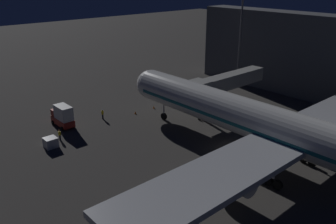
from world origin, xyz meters
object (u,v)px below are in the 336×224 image
object	(u,v)px
jet_bridge	(222,83)
ground_crew_walking_aft	(103,114)
catering_truck	(63,116)
baggage_container_spare	(51,142)
traffic_cone_nose_starboard	(135,113)
traffic_cone_nose_port	(154,107)
ground_crew_marshaller_fwd	(60,134)
apron_floodlight_mast	(240,36)
airliner_at_gate	(296,136)

from	to	relation	value
jet_bridge	ground_crew_walking_aft	size ratio (longest dim) A/B	10.24
catering_truck	baggage_container_spare	world-z (taller)	catering_truck
traffic_cone_nose_starboard	traffic_cone_nose_port	bearing A→B (deg)	180.00
ground_crew_marshaller_fwd	traffic_cone_nose_starboard	distance (m)	15.45
traffic_cone_nose_port	catering_truck	bearing A→B (deg)	-11.74
catering_truck	baggage_container_spare	distance (m)	7.87
apron_floodlight_mast	ground_crew_walking_aft	size ratio (longest dim) A/B	11.02
baggage_container_spare	apron_floodlight_mast	bearing A→B (deg)	-178.86
traffic_cone_nose_port	airliner_at_gate	bearing A→B (deg)	85.87
airliner_at_gate	traffic_cone_nose_port	distance (m)	31.03
ground_crew_marshaller_fwd	ground_crew_walking_aft	world-z (taller)	ground_crew_walking_aft
catering_truck	traffic_cone_nose_port	xyz separation A→B (m)	(-16.91, 3.51, -1.61)
airliner_at_gate	apron_floodlight_mast	xyz separation A→B (m)	(-25.50, -28.91, 5.90)
jet_bridge	ground_crew_marshaller_fwd	bearing A→B (deg)	-17.46
catering_truck	ground_crew_walking_aft	bearing A→B (deg)	166.33
traffic_cone_nose_starboard	jet_bridge	bearing A→B (deg)	141.47
airliner_at_gate	traffic_cone_nose_starboard	distance (m)	31.03
baggage_container_spare	ground_crew_walking_aft	world-z (taller)	ground_crew_walking_aft
traffic_cone_nose_port	ground_crew_marshaller_fwd	bearing A→B (deg)	3.30
jet_bridge	ground_crew_walking_aft	bearing A→B (deg)	-32.87
apron_floodlight_mast	traffic_cone_nose_starboard	size ratio (longest dim) A/B	36.43
ground_crew_walking_aft	ground_crew_marshaller_fwd	bearing A→B (deg)	17.50
ground_crew_walking_aft	traffic_cone_nose_port	bearing A→B (deg)	169.55
traffic_cone_nose_port	traffic_cone_nose_starboard	distance (m)	4.40
airliner_at_gate	baggage_container_spare	xyz separation A→B (m)	(19.69, -28.02, -4.84)
traffic_cone_nose_port	baggage_container_spare	bearing A→B (deg)	6.46
airliner_at_gate	traffic_cone_nose_starboard	size ratio (longest dim) A/B	114.36
catering_truck	ground_crew_walking_aft	distance (m)	6.96
airliner_at_gate	ground_crew_marshaller_fwd	distance (m)	34.53
traffic_cone_nose_starboard	airliner_at_gate	bearing A→B (deg)	94.13
airliner_at_gate	baggage_container_spare	distance (m)	34.58
traffic_cone_nose_port	traffic_cone_nose_starboard	xyz separation A→B (m)	(4.40, 0.00, 0.00)
apron_floodlight_mast	traffic_cone_nose_starboard	bearing A→B (deg)	-3.27
jet_bridge	ground_crew_walking_aft	world-z (taller)	jet_bridge
catering_truck	traffic_cone_nose_starboard	world-z (taller)	catering_truck
airliner_at_gate	apron_floodlight_mast	size ratio (longest dim) A/B	3.14
ground_crew_marshaller_fwd	traffic_cone_nose_starboard	bearing A→B (deg)	-175.75
airliner_at_gate	ground_crew_walking_aft	distance (m)	33.67
apron_floodlight_mast	ground_crew_marshaller_fwd	world-z (taller)	apron_floodlight_mast
ground_crew_walking_aft	catering_truck	bearing A→B (deg)	-13.67
baggage_container_spare	ground_crew_marshaller_fwd	xyz separation A→B (m)	(-2.10, -1.34, 0.21)
jet_bridge	baggage_container_spare	xyz separation A→B (m)	(29.90, -7.41, -4.95)
apron_floodlight_mast	catering_truck	xyz separation A→B (m)	(40.21, -5.10, -9.60)
catering_truck	ground_crew_walking_aft	xyz separation A→B (m)	(-6.71, 1.63, -0.89)
airliner_at_gate	ground_crew_marshaller_fwd	xyz separation A→B (m)	(17.59, -29.35, -4.63)
jet_bridge	traffic_cone_nose_starboard	size ratio (longest dim) A/B	33.84
catering_truck	ground_crew_marshaller_fwd	world-z (taller)	catering_truck
jet_bridge	traffic_cone_nose_port	size ratio (longest dim) A/B	33.84
airliner_at_gate	catering_truck	xyz separation A→B (m)	(14.71, -34.01, -3.70)
baggage_container_spare	ground_crew_marshaller_fwd	world-z (taller)	ground_crew_marshaller_fwd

